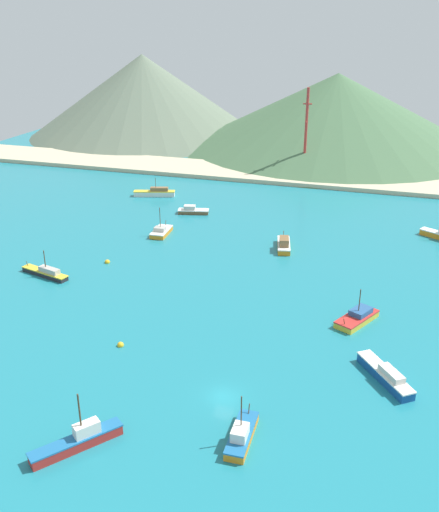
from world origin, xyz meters
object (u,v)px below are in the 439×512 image
at_px(fishing_boat_6, 46,273).
at_px(fishing_boat_7, 79,440).
at_px(fishing_boat_1, 386,375).
at_px(radio_tower, 306,131).
at_px(fishing_boat_5, 155,193).
at_px(fishing_boat_0, 241,435).
at_px(fishing_boat_8, 358,317).
at_px(fishing_boat_9, 284,244).
at_px(fishing_boat_4, 193,211).
at_px(buoy_0, 121,345).
at_px(fishing_boat_2, 161,232).
at_px(buoy_1, 107,262).

distance_m(fishing_boat_6, fishing_boat_7, 49.29).
xyz_separation_m(fishing_boat_1, radio_tower, (-28.88, 103.43, 12.34)).
relative_size(fishing_boat_1, fishing_boat_6, 0.91).
height_order(fishing_boat_5, radio_tower, radio_tower).
xyz_separation_m(fishing_boat_0, fishing_boat_5, (-48.01, 86.45, 0.09)).
height_order(fishing_boat_8, fishing_boat_9, fishing_boat_8).
distance_m(fishing_boat_4, fishing_boat_7, 83.82).
bearing_deg(fishing_boat_1, buoy_0, -175.85).
distance_m(fishing_boat_2, fishing_boat_6, 29.59).
bearing_deg(buoy_1, fishing_boat_2, 77.26).
height_order(fishing_boat_0, fishing_boat_6, fishing_boat_0).
bearing_deg(fishing_boat_1, fishing_boat_6, 166.13).
bearing_deg(fishing_boat_4, fishing_boat_6, -107.79).
xyz_separation_m(fishing_boat_4, fishing_boat_9, (26.21, -16.16, 0.27)).
bearing_deg(fishing_boat_2, fishing_boat_5, 115.81).
xyz_separation_m(buoy_0, buoy_1, (-16.46, 27.28, 0.01)).
distance_m(fishing_boat_8, buoy_1, 50.35).
height_order(fishing_boat_1, fishing_boat_9, fishing_boat_9).
bearing_deg(fishing_boat_0, fishing_boat_1, 48.28).
bearing_deg(buoy_1, buoy_0, -58.89).
xyz_separation_m(fishing_boat_7, radio_tower, (3.93, 127.25, 12.25)).
bearing_deg(fishing_boat_0, fishing_boat_7, -159.37).
relative_size(fishing_boat_1, fishing_boat_8, 1.09).
distance_m(fishing_boat_6, buoy_0, 30.55).
relative_size(fishing_boat_4, fishing_boat_5, 0.70).
xyz_separation_m(fishing_boat_1, fishing_boat_4, (-48.78, 58.46, -0.15)).
xyz_separation_m(fishing_boat_1, buoy_0, (-38.07, -2.76, -0.72)).
bearing_deg(fishing_boat_2, fishing_boat_7, -75.08).
relative_size(fishing_boat_1, fishing_boat_9, 1.11).
height_order(fishing_boat_1, fishing_boat_7, fishing_boat_7).
relative_size(fishing_boat_2, fishing_boat_5, 0.65).
bearing_deg(fishing_boat_8, fishing_boat_9, 122.98).
height_order(fishing_boat_6, fishing_boat_9, fishing_boat_6).
xyz_separation_m(fishing_boat_2, fishing_boat_7, (17.66, -66.28, 0.26)).
bearing_deg(fishing_boat_5, fishing_boat_0, -60.96).
relative_size(fishing_boat_2, fishing_boat_7, 0.75).
height_order(fishing_boat_9, buoy_1, fishing_boat_9).
relative_size(fishing_boat_5, fishing_boat_7, 1.16).
height_order(fishing_boat_8, buoy_0, fishing_boat_8).
bearing_deg(fishing_boat_6, fishing_boat_2, 65.85).
xyz_separation_m(fishing_boat_9, buoy_1, (-31.96, -17.78, -0.83)).
distance_m(fishing_boat_6, radio_tower, 95.03).
bearing_deg(fishing_boat_9, fishing_boat_8, -57.02).
bearing_deg(fishing_boat_2, fishing_boat_9, -0.33).
bearing_deg(fishing_boat_6, fishing_boat_1, -13.87).
height_order(fishing_boat_1, fishing_boat_6, fishing_boat_6).
distance_m(fishing_boat_4, fishing_boat_5, 18.13).
height_order(fishing_boat_0, fishing_boat_8, fishing_boat_0).
bearing_deg(buoy_0, radio_tower, 85.05).
relative_size(fishing_boat_6, buoy_1, 10.58).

